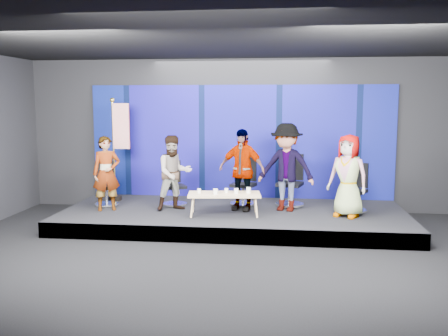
# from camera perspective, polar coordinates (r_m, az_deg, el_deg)

# --- Properties ---
(ground) EXTENTS (10.00, 10.00, 0.00)m
(ground) POSITION_cam_1_polar(r_m,az_deg,el_deg) (8.02, -0.67, -10.73)
(ground) COLOR black
(ground) RESTS_ON ground
(room_walls) EXTENTS (10.02, 8.02, 3.51)m
(room_walls) POSITION_cam_1_polar(r_m,az_deg,el_deg) (7.61, -0.69, 6.91)
(room_walls) COLOR black
(room_walls) RESTS_ON ground
(riser) EXTENTS (7.00, 3.00, 0.30)m
(riser) POSITION_cam_1_polar(r_m,az_deg,el_deg) (10.37, 1.13, -5.62)
(riser) COLOR black
(riser) RESTS_ON ground
(backdrop) EXTENTS (7.00, 0.08, 2.60)m
(backdrop) POSITION_cam_1_polar(r_m,az_deg,el_deg) (11.58, 1.86, 3.03)
(backdrop) COLOR navy
(backdrop) RESTS_ON riser
(chair_a) EXTENTS (0.71, 0.71, 0.94)m
(chair_a) POSITION_cam_1_polar(r_m,az_deg,el_deg) (11.04, -13.32, -2.58)
(chair_a) COLOR silver
(chair_a) RESTS_ON riser
(panelist_a) EXTENTS (0.66, 0.57, 1.53)m
(panelist_a) POSITION_cam_1_polar(r_m,az_deg,el_deg) (10.47, -13.28, -0.61)
(panelist_a) COLOR black
(panelist_a) RESTS_ON riser
(chair_b) EXTENTS (0.73, 0.73, 0.95)m
(chair_b) POSITION_cam_1_polar(r_m,az_deg,el_deg) (10.82, -5.71, -2.60)
(chair_b) COLOR silver
(chair_b) RESTS_ON riser
(panelist_b) EXTENTS (0.94, 0.88, 1.54)m
(panelist_b) POSITION_cam_1_polar(r_m,az_deg,el_deg) (10.26, -5.73, -0.57)
(panelist_b) COLOR black
(panelist_b) RESTS_ON riser
(chair_c) EXTENTS (0.72, 0.72, 1.03)m
(chair_c) POSITION_cam_1_polar(r_m,az_deg,el_deg) (10.79, 2.32, -2.45)
(chair_c) COLOR silver
(chair_c) RESTS_ON riser
(panelist_c) EXTENTS (1.06, 0.66, 1.67)m
(panelist_c) POSITION_cam_1_polar(r_m,az_deg,el_deg) (10.22, 2.03, -0.19)
(panelist_c) COLOR black
(panelist_c) RESTS_ON riser
(chair_d) EXTENTS (0.77, 0.77, 1.11)m
(chair_d) POSITION_cam_1_polar(r_m,az_deg,el_deg) (10.79, 7.60, -2.38)
(chair_d) COLOR silver
(chair_d) RESTS_ON riser
(panelist_d) EXTENTS (1.30, 0.96, 1.79)m
(panelist_d) POSITION_cam_1_polar(r_m,az_deg,el_deg) (10.22, 7.12, 0.09)
(panelist_d) COLOR black
(panelist_d) RESTS_ON riser
(chair_e) EXTENTS (0.76, 0.76, 0.99)m
(chair_e) POSITION_cam_1_polar(r_m,az_deg,el_deg) (10.47, 14.66, -3.09)
(chair_e) COLOR silver
(chair_e) RESTS_ON riser
(panelist_e) EXTENTS (0.93, 0.84, 1.60)m
(panelist_e) POSITION_cam_1_polar(r_m,az_deg,el_deg) (9.91, 14.00, -0.87)
(panelist_e) COLOR black
(panelist_e) RESTS_ON riser
(coffee_table) EXTENTS (1.47, 0.76, 0.43)m
(coffee_table) POSITION_cam_1_polar(r_m,az_deg,el_deg) (9.81, 0.02, -3.12)
(coffee_table) COLOR tan
(coffee_table) RESTS_ON riser
(mug_a) EXTENTS (0.07, 0.07, 0.09)m
(mug_a) POSITION_cam_1_polar(r_m,az_deg,el_deg) (9.85, -2.85, -2.62)
(mug_a) COLOR silver
(mug_a) RESTS_ON coffee_table
(mug_b) EXTENTS (0.09, 0.09, 0.11)m
(mug_b) POSITION_cam_1_polar(r_m,az_deg,el_deg) (9.71, -0.98, -2.70)
(mug_b) COLOR silver
(mug_b) RESTS_ON coffee_table
(mug_c) EXTENTS (0.07, 0.07, 0.09)m
(mug_c) POSITION_cam_1_polar(r_m,az_deg,el_deg) (9.86, 0.27, -2.59)
(mug_c) COLOR silver
(mug_c) RESTS_ON coffee_table
(mug_d) EXTENTS (0.08, 0.08, 0.10)m
(mug_d) POSITION_cam_1_polar(r_m,az_deg,el_deg) (9.78, 1.41, -2.64)
(mug_d) COLOR silver
(mug_d) RESTS_ON coffee_table
(mug_e) EXTENTS (0.09, 0.09, 0.11)m
(mug_e) POSITION_cam_1_polar(r_m,az_deg,el_deg) (9.86, 2.82, -2.54)
(mug_e) COLOR silver
(mug_e) RESTS_ON coffee_table
(flag_stand) EXTENTS (0.53, 0.31, 2.31)m
(flag_stand) POSITION_cam_1_polar(r_m,az_deg,el_deg) (11.40, -11.97, 2.41)
(flag_stand) COLOR black
(flag_stand) RESTS_ON riser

